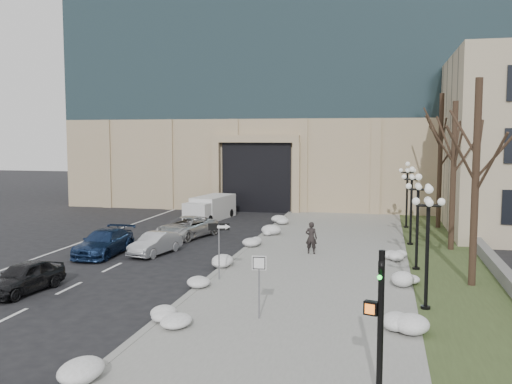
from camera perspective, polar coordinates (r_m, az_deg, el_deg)
ground at (r=18.29m, az=-9.96°, el=-15.47°), size 160.00×160.00×0.00m
sidewalk at (r=30.58m, az=6.48°, el=-6.67°), size 9.00×40.00×0.12m
curb at (r=31.37m, az=-1.77°, el=-6.30°), size 0.30×40.00×0.14m
grass_strip at (r=30.61m, az=18.76°, el=-6.94°), size 4.00×40.00×0.10m
stone_wall at (r=32.76m, az=21.91°, el=-5.70°), size 0.50×30.00×0.70m
office_tower at (r=61.11m, az=4.45°, el=16.88°), size 40.00×24.70×36.00m
car_a at (r=26.04m, az=-22.19°, el=-7.88°), size 2.07×4.05×1.32m
car_b at (r=32.15m, az=-10.05°, el=-5.11°), size 2.04×3.89×1.22m
car_c at (r=32.61m, az=-14.96°, el=-4.90°), size 2.03×4.86×1.40m
car_d at (r=37.00m, az=-6.98°, el=-3.54°), size 3.46×5.34×1.37m
car_e at (r=47.23m, az=-5.63°, el=-1.43°), size 1.89×4.54×1.54m
pedestrian at (r=31.42m, az=5.55°, el=-4.57°), size 0.69×0.49×1.77m
box_truck at (r=44.97m, az=-4.59°, el=-1.64°), size 2.77×5.92×1.81m
one_way_sign at (r=25.59m, az=-3.37°, el=-4.17°), size 1.00×0.38×2.67m
keep_sign at (r=20.22m, az=0.31°, el=-8.14°), size 0.51×0.11×2.37m
traffic_signal at (r=14.43m, az=12.19°, el=-13.28°), size 0.66×0.87×3.85m
snow_clump_a at (r=16.34m, az=-16.31°, el=-17.12°), size 1.10×1.60×0.36m
snow_clump_b at (r=20.46m, az=-8.58°, el=-12.24°), size 1.10×1.60×0.36m
snow_clump_c at (r=24.78m, az=-5.05°, el=-9.01°), size 1.10×1.60×0.36m
snow_clump_d at (r=28.64m, az=-2.75°, el=-6.99°), size 1.10×1.60×0.36m
snow_clump_e at (r=33.34m, az=0.09°, el=-5.18°), size 1.10×1.60×0.36m
snow_clump_f at (r=36.91m, az=1.48°, el=-4.13°), size 1.10×1.60×0.36m
snow_clump_g at (r=42.12m, az=2.29°, el=-2.91°), size 1.10×1.60×0.36m
snow_clump_h at (r=20.14m, az=14.74°, el=-12.66°), size 1.10×1.60×0.36m
snow_clump_i at (r=25.98m, az=14.65°, el=-8.49°), size 1.10×1.60×0.36m
snow_clump_j at (r=30.92m, az=13.81°, el=-6.21°), size 1.10×1.60×0.36m
lamppost_a at (r=22.06m, az=16.80°, el=-3.70°), size 1.18×1.18×4.76m
lamppost_b at (r=28.48m, az=15.87°, el=-1.61°), size 1.18×1.18×4.76m
lamppost_c at (r=34.93m, az=15.28°, el=-0.29°), size 1.18×1.18×4.76m
lamppost_d at (r=41.40m, az=14.88°, el=0.62°), size 1.18×1.18×4.76m
tree_near at (r=26.02m, az=21.19°, el=3.65°), size 3.20×3.20×9.00m
tree_mid at (r=33.95m, az=19.18°, el=3.55°), size 3.20×3.20×8.50m
tree_far at (r=41.90m, az=17.98°, el=4.81°), size 3.20×3.20×9.50m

